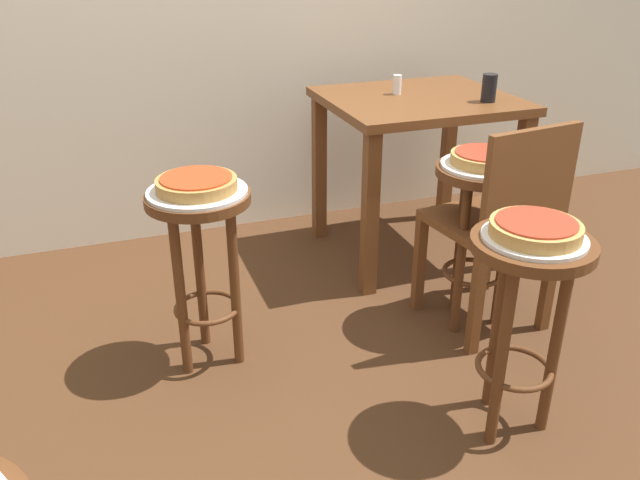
# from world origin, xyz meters

# --- Properties ---
(ground_plane) EXTENTS (6.00, 6.00, 0.00)m
(ground_plane) POSITION_xyz_m (0.00, 0.00, 0.00)
(ground_plane) COLOR #4C2D19
(stool_middle) EXTENTS (0.36, 0.36, 0.66)m
(stool_middle) POSITION_xyz_m (0.64, -0.25, 0.48)
(stool_middle) COLOR #5B3319
(stool_middle) RESTS_ON ground_plane
(serving_plate_middle) EXTENTS (0.30, 0.30, 0.01)m
(serving_plate_middle) POSITION_xyz_m (0.64, -0.25, 0.67)
(serving_plate_middle) COLOR silver
(serving_plate_middle) RESTS_ON stool_middle
(pizza_middle) EXTENTS (0.26, 0.26, 0.05)m
(pizza_middle) POSITION_xyz_m (0.64, -0.25, 0.70)
(pizza_middle) COLOR tan
(pizza_middle) RESTS_ON serving_plate_middle
(stool_leftside) EXTENTS (0.36, 0.36, 0.66)m
(stool_leftside) POSITION_xyz_m (0.85, 0.34, 0.48)
(stool_leftside) COLOR #5B3319
(stool_leftside) RESTS_ON ground_plane
(serving_plate_leftside) EXTENTS (0.32, 0.32, 0.01)m
(serving_plate_leftside) POSITION_xyz_m (0.85, 0.34, 0.67)
(serving_plate_leftside) COLOR white
(serving_plate_leftside) RESTS_ON stool_leftside
(pizza_leftside) EXTENTS (0.25, 0.25, 0.05)m
(pizza_leftside) POSITION_xyz_m (0.85, 0.34, 0.70)
(pizza_leftside) COLOR tan
(pizza_leftside) RESTS_ON serving_plate_leftside
(stool_rear) EXTENTS (0.36, 0.36, 0.66)m
(stool_rear) POSITION_xyz_m (-0.20, 0.43, 0.48)
(stool_rear) COLOR #5B3319
(stool_rear) RESTS_ON ground_plane
(serving_plate_rear) EXTENTS (0.34, 0.34, 0.01)m
(serving_plate_rear) POSITION_xyz_m (-0.20, 0.43, 0.67)
(serving_plate_rear) COLOR silver
(serving_plate_rear) RESTS_ON stool_rear
(pizza_rear) EXTENTS (0.27, 0.27, 0.05)m
(pizza_rear) POSITION_xyz_m (-0.20, 0.43, 0.70)
(pizza_rear) COLOR #B78442
(pizza_rear) RESTS_ON serving_plate_rear
(dining_table) EXTENTS (0.83, 0.74, 0.77)m
(dining_table) POSITION_xyz_m (0.92, 1.01, 0.64)
(dining_table) COLOR brown
(dining_table) RESTS_ON ground_plane
(cup_near_edge) EXTENTS (0.06, 0.06, 0.12)m
(cup_near_edge) POSITION_xyz_m (1.16, 0.82, 0.83)
(cup_near_edge) COLOR black
(cup_near_edge) RESTS_ON dining_table
(condiment_shaker) EXTENTS (0.04, 0.04, 0.09)m
(condiment_shaker) POSITION_xyz_m (0.85, 1.08, 0.82)
(condiment_shaker) COLOR white
(condiment_shaker) RESTS_ON dining_table
(wooden_chair) EXTENTS (0.45, 0.45, 0.85)m
(wooden_chair) POSITION_xyz_m (0.91, 0.27, 0.47)
(wooden_chair) COLOR brown
(wooden_chair) RESTS_ON ground_plane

